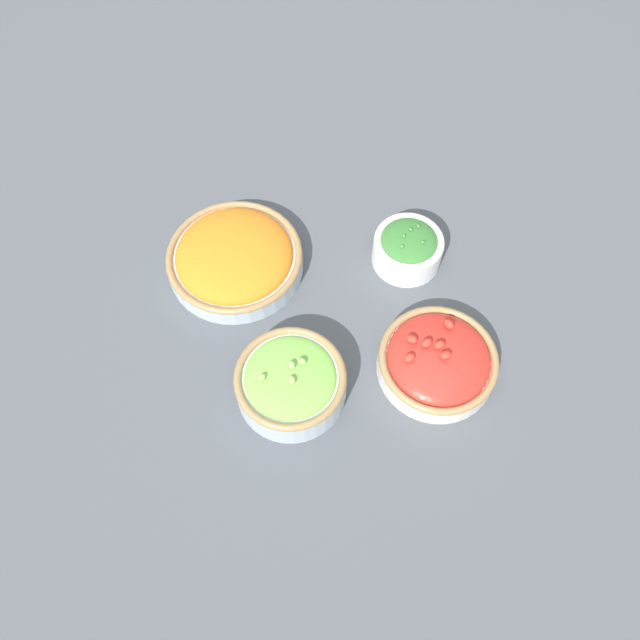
# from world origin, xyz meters

# --- Properties ---
(ground_plane) EXTENTS (3.00, 3.00, 0.00)m
(ground_plane) POSITION_xyz_m (0.00, 0.00, 0.00)
(ground_plane) COLOR #4C5156
(bowl_carrots) EXTENTS (0.22, 0.22, 0.06)m
(bowl_carrots) POSITION_xyz_m (0.15, -0.10, 0.03)
(bowl_carrots) COLOR #B2C1CC
(bowl_carrots) RESTS_ON ground_plane
(bowl_cherry_tomatoes) EXTENTS (0.18, 0.18, 0.07)m
(bowl_cherry_tomatoes) POSITION_xyz_m (-0.18, 0.05, 0.03)
(bowl_cherry_tomatoes) COLOR silver
(bowl_cherry_tomatoes) RESTS_ON ground_plane
(bowl_lettuce) EXTENTS (0.16, 0.16, 0.07)m
(bowl_lettuce) POSITION_xyz_m (0.03, 0.11, 0.04)
(bowl_lettuce) COLOR #B2C1CC
(bowl_lettuce) RESTS_ON ground_plane
(bowl_broccoli) EXTENTS (0.11, 0.11, 0.07)m
(bowl_broccoli) POSITION_xyz_m (-0.13, -0.15, 0.04)
(bowl_broccoli) COLOR white
(bowl_broccoli) RESTS_ON ground_plane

